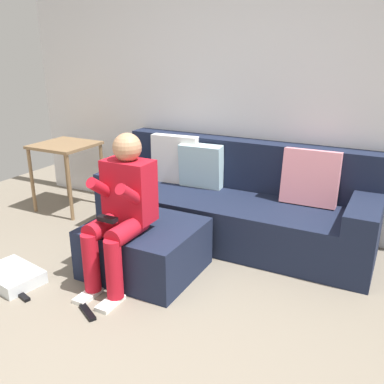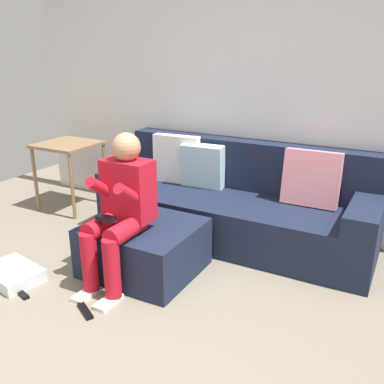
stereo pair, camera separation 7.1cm
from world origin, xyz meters
The scene contains 9 objects.
ground_plane centered at (0.00, 0.00, 0.00)m, with size 6.64×6.64×0.00m, color slate.
wall_back centered at (0.00, 2.39, 1.30)m, with size 5.11×0.10×2.60m, color silver.
couch_sectional centered at (0.01, 1.98, 0.32)m, with size 2.43×0.85×0.87m.
ottoman centered at (-0.37, 1.07, 0.19)m, with size 0.81×0.73×0.39m, color #192138.
person_seated centered at (-0.42, 0.87, 0.60)m, with size 0.36×0.63×1.10m.
storage_bin centered at (-1.16, 0.46, 0.05)m, with size 0.44×0.31×0.10m, color silver.
side_table centered at (-1.84, 1.83, 0.60)m, with size 0.58×0.57×0.71m.
remote_near_ottoman centered at (-0.39, 0.41, 0.01)m, with size 0.20×0.05×0.02m, color black.
remote_by_storage_bin centered at (-0.93, 0.35, 0.01)m, with size 0.18×0.04×0.02m, color black.
Camera 1 is at (1.30, -1.36, 1.66)m, focal length 39.28 mm.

